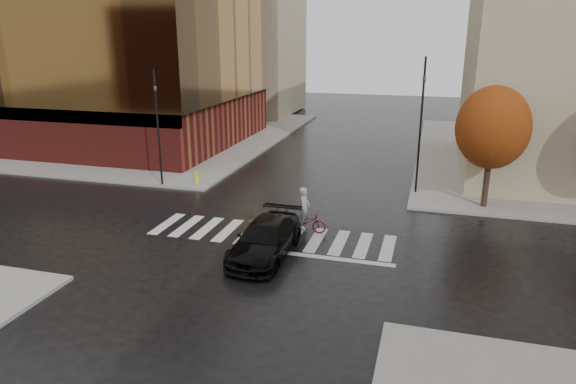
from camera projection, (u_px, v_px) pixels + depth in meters
name	position (u px, v px, depth m)	size (l,w,h in m)	color
ground	(268.00, 239.00, 23.93)	(120.00, 120.00, 0.00)	black
sidewalk_nw	(127.00, 133.00, 48.71)	(30.00, 30.00, 0.15)	gray
crosswalk	(271.00, 235.00, 24.38)	(12.00, 3.00, 0.01)	silver
office_glass	(88.00, 44.00, 43.77)	(27.00, 19.00, 16.00)	maroon
building_nw_far	(235.00, 24.00, 59.08)	(14.00, 12.00, 20.00)	tan
tree_ne_a	(493.00, 128.00, 26.76)	(3.80, 3.80, 6.50)	#332316
sedan	(265.00, 239.00, 21.91)	(2.16, 5.31, 1.54)	black
cyclist	(306.00, 217.00, 24.61)	(1.99, 0.81, 2.22)	maroon
traffic_light_nw	(157.00, 121.00, 30.85)	(0.18, 0.15, 7.02)	black
traffic_light_ne	(421.00, 116.00, 29.14)	(0.22, 0.24, 7.82)	black
fire_hydrant	(197.00, 177.00, 32.25)	(0.26, 0.26, 0.72)	#E3E90D
manhole	(254.00, 221.00, 26.13)	(0.61, 0.61, 0.01)	#3F3516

